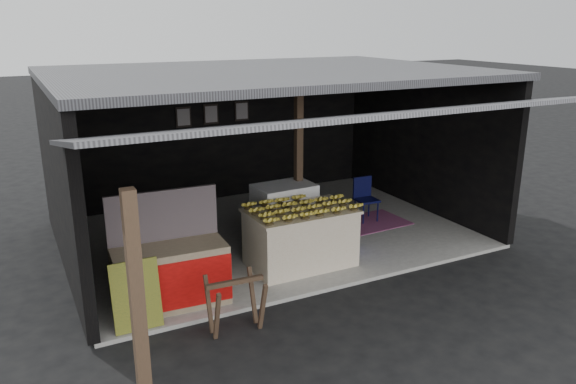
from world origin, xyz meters
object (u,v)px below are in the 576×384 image
banana_table (301,237)px  sawhorse (235,299)px  neighbor_stall (170,273)px  plastic_chair (364,195)px  water_barrel (349,234)px  white_crate (284,216)px

banana_table → sawhorse: (-1.65, -1.34, -0.07)m
sawhorse → neighbor_stall: bearing=122.3°
neighbor_stall → plastic_chair: (4.34, 1.70, 0.03)m
banana_table → sawhorse: size_ratio=2.24×
neighbor_stall → sawhorse: neighbor_stall is taller
neighbor_stall → water_barrel: size_ratio=3.01×
neighbor_stall → plastic_chair: bearing=24.3°
white_crate → water_barrel: size_ratio=2.14×
banana_table → sawhorse: banana_table is taller
neighbor_stall → white_crate: bearing=29.7°
white_crate → neighbor_stall: (-2.32, -1.17, -0.08)m
plastic_chair → sawhorse: bearing=-141.7°
neighbor_stall → plastic_chair: 4.66m
banana_table → white_crate: 0.82m
white_crate → neighbor_stall: neighbor_stall is taller
sawhorse → plastic_chair: plastic_chair is taller
banana_table → sawhorse: 2.13m
sawhorse → white_crate: bearing=53.4°
banana_table → water_barrel: 1.09m
water_barrel → banana_table: bearing=-169.3°
banana_table → neighbor_stall: neighbor_stall is taller
neighbor_stall → plastic_chair: neighbor_stall is taller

